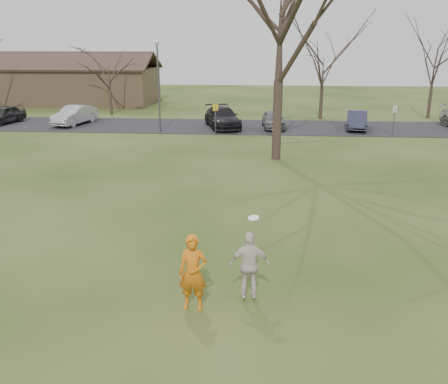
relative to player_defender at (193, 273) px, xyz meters
The scene contains 15 objects.
ground 1.24m from the player_defender, 62.04° to the left, with size 120.00×120.00×0.00m, color #1E380F.
parking_strip 25.72m from the player_defender, 89.17° to the left, with size 62.00×6.50×0.04m, color black.
player_defender is the anchor object (origin of this frame).
car_0 31.57m from the player_defender, 125.78° to the left, with size 1.60×3.97×1.35m, color black.
car_1 28.65m from the player_defender, 116.48° to the left, with size 1.50×4.30×1.42m, color #9F9EA4.
car_3 25.25m from the player_defender, 93.10° to the left, with size 2.08×5.12×1.48m, color black.
car_4 25.39m from the player_defender, 84.60° to the left, with size 1.52×3.78×1.29m, color slate.
car_5 26.65m from the player_defender, 71.57° to the left, with size 1.38×3.96×1.30m, color #2B2C40.
catching_play 1.41m from the player_defender, 17.89° to the left, with size 1.04×0.51×2.10m.
building 43.41m from the player_defender, 116.89° to the left, with size 20.60×8.50×5.14m.
lamp_post 24.06m from the player_defender, 103.63° to the left, with size 0.34×0.34×6.27m.
sign_yellow 22.77m from the player_defender, 94.10° to the left, with size 0.35×0.35×2.08m.
sign_white 24.96m from the player_defender, 65.44° to the left, with size 0.35×0.35×2.08m.
big_tree 16.99m from the player_defender, 81.41° to the left, with size 9.00×9.00×14.00m, color #352821, non-canonical shape.
small_tree_row 31.27m from the player_defender, 81.21° to the left, with size 55.00×5.90×8.50m.
Camera 1 is at (1.18, -11.00, 6.26)m, focal length 38.70 mm.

